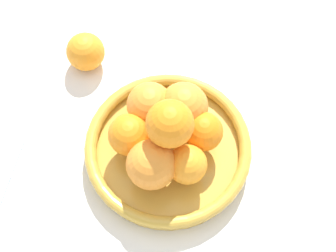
# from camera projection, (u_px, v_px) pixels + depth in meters

# --- Properties ---
(ground_plane) EXTENTS (4.00, 4.00, 0.00)m
(ground_plane) POSITION_uv_depth(u_px,v_px,m) (168.00, 153.00, 0.82)
(ground_plane) COLOR white
(fruit_bowl) EXTENTS (0.29, 0.29, 0.04)m
(fruit_bowl) POSITION_uv_depth(u_px,v_px,m) (168.00, 149.00, 0.81)
(fruit_bowl) COLOR gold
(fruit_bowl) RESTS_ON ground_plane
(orange_pile) EXTENTS (0.19, 0.19, 0.13)m
(orange_pile) POSITION_uv_depth(u_px,v_px,m) (166.00, 130.00, 0.75)
(orange_pile) COLOR orange
(orange_pile) RESTS_ON fruit_bowl
(stray_orange) EXTENTS (0.07, 0.07, 0.07)m
(stray_orange) POSITION_uv_depth(u_px,v_px,m) (86.00, 52.00, 0.88)
(stray_orange) COLOR orange
(stray_orange) RESTS_ON ground_plane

